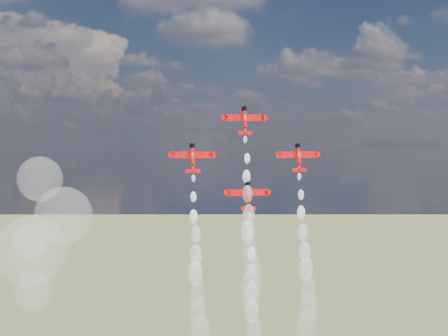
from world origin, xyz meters
name	(u,v)px	position (x,y,z in m)	size (l,w,h in m)	color
plane_lead	(245,120)	(9.08, 2.38, 117.97)	(10.81, 3.74, 7.65)	red
plane_left	(192,157)	(-5.28, 0.38, 108.12)	(10.81, 3.74, 7.65)	red
plane_right	(299,157)	(23.44, 0.38, 108.12)	(10.81, 3.74, 7.65)	red
plane_slot	(248,195)	(9.08, -1.61, 98.27)	(10.81, 3.74, 7.65)	red
smoke_trail_lead	(250,259)	(8.84, -4.74, 82.03)	(5.49, 10.47, 41.49)	white
smoke_trail_left	(198,301)	(-5.05, -7.01, 72.51)	(5.34, 11.33, 41.04)	white
smoke_trail_right	(307,295)	(23.42, -6.96, 72.59)	(5.62, 10.65, 41.07)	white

